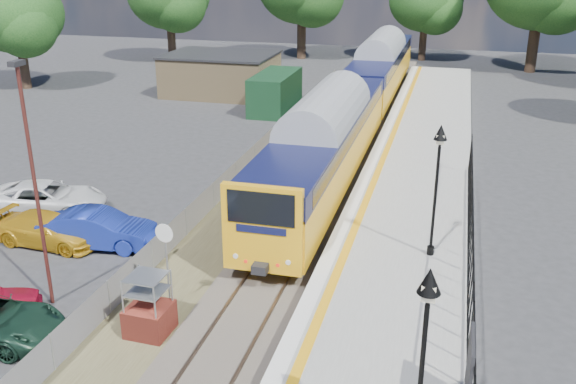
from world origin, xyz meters
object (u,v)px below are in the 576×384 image
(victorian_lamp_north, at_px, (438,160))
(brick_plinth, at_px, (149,306))
(car_yellow, at_px, (48,229))
(car_white, at_px, (46,198))
(victorian_lamp_south, at_px, (426,326))
(train, at_px, (360,94))
(carpark_lamp, at_px, (33,175))
(car_blue, at_px, (99,229))
(speed_sign, at_px, (166,252))

(victorian_lamp_north, bearing_deg, brick_plinth, -144.05)
(victorian_lamp_north, distance_m, car_yellow, 14.86)
(victorian_lamp_north, height_order, car_white, victorian_lamp_north)
(victorian_lamp_south, relative_size, train, 0.11)
(carpark_lamp, relative_size, car_blue, 1.77)
(brick_plinth, bearing_deg, train, 83.97)
(speed_sign, bearing_deg, car_yellow, 159.27)
(brick_plinth, relative_size, carpark_lamp, 0.25)
(brick_plinth, bearing_deg, victorian_lamp_north, 35.95)
(brick_plinth, distance_m, car_blue, 6.73)
(victorian_lamp_south, xyz_separation_m, speed_sign, (-8.00, 5.71, -2.23))
(speed_sign, height_order, car_yellow, speed_sign)
(brick_plinth, distance_m, car_yellow, 8.03)
(victorian_lamp_south, bearing_deg, train, 101.10)
(victorian_lamp_south, distance_m, victorian_lamp_north, 10.00)
(victorian_lamp_north, bearing_deg, car_yellow, -175.89)
(car_blue, distance_m, car_yellow, 2.03)
(car_white, bearing_deg, victorian_lamp_north, -108.06)
(speed_sign, height_order, car_white, speed_sign)
(car_white, bearing_deg, victorian_lamp_south, -137.63)
(victorian_lamp_south, bearing_deg, victorian_lamp_north, 91.15)
(victorian_lamp_north, relative_size, speed_sign, 1.53)
(victorian_lamp_south, height_order, car_blue, victorian_lamp_south)
(car_blue, bearing_deg, carpark_lamp, -177.31)
(victorian_lamp_south, height_order, speed_sign, victorian_lamp_south)
(train, relative_size, speed_sign, 13.60)
(victorian_lamp_south, bearing_deg, car_blue, 143.49)
(speed_sign, height_order, car_blue, speed_sign)
(victorian_lamp_south, height_order, carpark_lamp, carpark_lamp)
(car_blue, height_order, car_white, car_blue)
(speed_sign, distance_m, car_yellow, 7.46)
(victorian_lamp_south, relative_size, car_yellow, 1.08)
(victorian_lamp_north, relative_size, train, 0.11)
(victorian_lamp_south, relative_size, brick_plinth, 2.33)
(victorian_lamp_south, distance_m, car_white, 20.45)
(speed_sign, distance_m, car_white, 10.39)
(brick_plinth, height_order, carpark_lamp, carpark_lamp)
(carpark_lamp, relative_size, car_white, 1.55)
(victorian_lamp_south, xyz_separation_m, train, (-5.50, 28.02, -1.96))
(victorian_lamp_north, height_order, car_yellow, victorian_lamp_north)
(car_yellow, bearing_deg, victorian_lamp_north, -82.37)
(speed_sign, bearing_deg, brick_plinth, -84.34)
(train, xyz_separation_m, car_blue, (-7.06, -18.73, -1.62))
(victorian_lamp_north, relative_size, carpark_lamp, 0.59)
(brick_plinth, height_order, car_yellow, brick_plinth)
(train, bearing_deg, carpark_lamp, -105.63)
(carpark_lamp, xyz_separation_m, car_white, (-4.54, 6.46, -3.70))
(victorian_lamp_north, relative_size, car_blue, 1.04)
(brick_plinth, distance_m, car_white, 11.14)
(car_blue, relative_size, car_yellow, 1.03)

